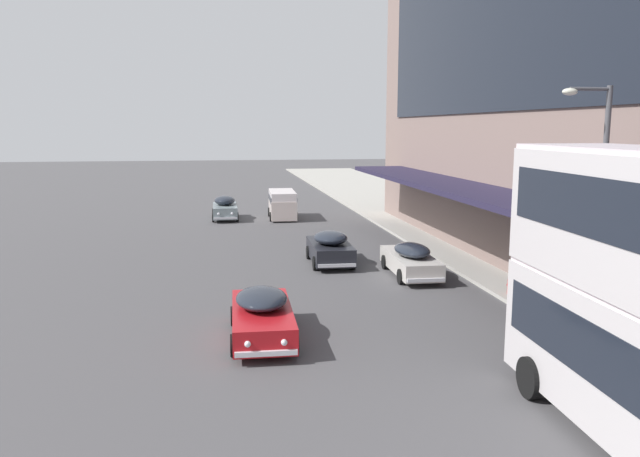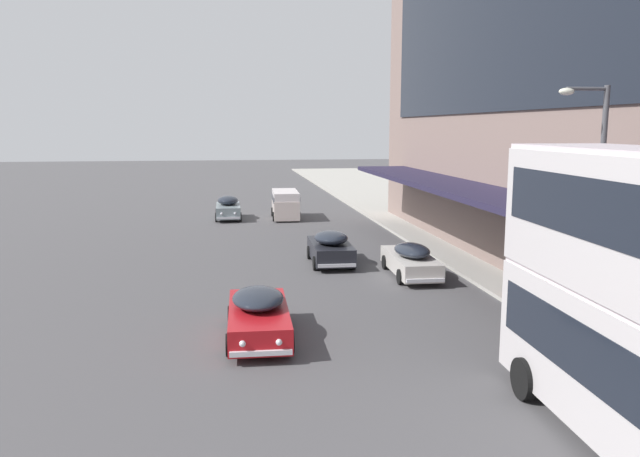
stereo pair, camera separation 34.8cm
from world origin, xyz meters
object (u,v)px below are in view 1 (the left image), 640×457
Objects in this scene: sedan_trailing_mid at (262,315)px; vw_van at (282,203)px; sedan_trailing_near at (330,248)px; sedan_second_near at (411,260)px; sedan_oncoming_rear at (225,208)px; fire_hydrant at (510,285)px; street_lamp at (597,198)px.

sedan_trailing_mid is 25.59m from vw_van.
sedan_second_near is at bearing -44.09° from sedan_trailing_near.
fire_hydrant is at bearing -65.26° from sedan_oncoming_rear.
sedan_second_near is (7.74, -18.51, -0.07)m from sedan_oncoming_rear.
sedan_trailing_mid is (-3.92, -10.01, -0.05)m from sedan_trailing_near.
fire_hydrant is (6.35, -22.31, -0.60)m from vw_van.
sedan_oncoming_rear reaches higher than sedan_second_near.
fire_hydrant is (2.64, -4.01, -0.23)m from sedan_second_near.
fire_hydrant is (10.38, -22.53, -0.30)m from sedan_oncoming_rear.
sedan_trailing_near is 13.97m from street_lamp.
sedan_trailing_near is at bearing -87.47° from vw_van.
street_lamp reaches higher than fire_hydrant.
sedan_second_near is 0.66× the size of street_lamp.
sedan_oncoming_rear reaches higher than fire_hydrant.
sedan_trailing_near is 0.59× the size of street_lamp.
fire_hydrant is (5.67, -6.95, -0.29)m from sedan_trailing_near.
sedan_oncoming_rear is 20.07m from sedan_second_near.
sedan_trailing_near is (4.71, -15.58, -0.01)m from sedan_oncoming_rear.
sedan_trailing_mid is at bearing -111.38° from sedan_trailing_near.
sedan_second_near is 10.38m from street_lamp.
sedan_trailing_near is 0.89× the size of sedan_second_near.
vw_van is at bearing 102.51° from street_lamp.
street_lamp is at bearing -13.87° from sedan_trailing_mid.
sedan_oncoming_rear is at bearing 114.74° from fire_hydrant.
sedan_trailing_mid is (-6.95, -7.08, 0.01)m from sedan_second_near.
sedan_oncoming_rear is 0.87× the size of sedan_second_near.
sedan_trailing_near is at bearing 113.91° from street_lamp.
vw_van is (4.03, -0.21, 0.30)m from sedan_oncoming_rear.
fire_hydrant is at bearing -56.65° from sedan_second_near.
sedan_trailing_mid is (0.79, -25.59, -0.06)m from sedan_oncoming_rear.
sedan_oncoming_rear is 0.57× the size of street_lamp.
vw_van is at bearing -3.01° from sedan_oncoming_rear.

